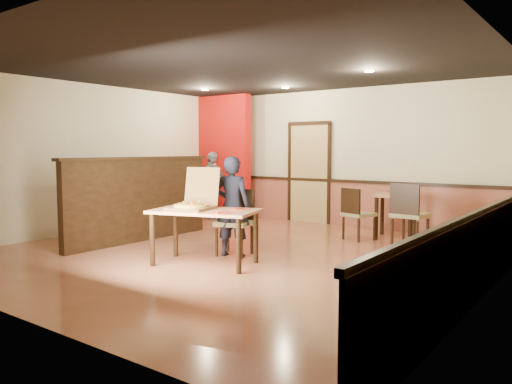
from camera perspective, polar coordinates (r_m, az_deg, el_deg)
floor at (r=7.62m, az=-1.99°, el=-7.01°), size 7.00×7.00×0.00m
ceiling at (r=7.55m, az=-2.06°, el=14.25°), size 7.00×7.00×0.00m
wall_back at (r=10.43m, az=10.04°, el=3.90°), size 7.00×0.00×7.00m
wall_left at (r=10.01m, az=-17.95°, el=3.69°), size 0.00×7.00×7.00m
wall_right at (r=5.95m, az=25.44°, el=2.74°), size 0.00×7.00×7.00m
wainscot_back at (r=10.46m, az=9.88°, el=-1.31°), size 7.00×0.04×0.90m
chair_rail_back at (r=10.40m, az=9.87°, el=1.25°), size 7.00×0.06×0.06m
wainscot_right at (r=6.06m, az=24.83°, el=-6.25°), size 0.04×7.00×0.90m
chair_rail_right at (r=6.00m, az=24.80°, el=-1.82°), size 0.06×7.00×0.06m
back_door at (r=10.79m, az=6.10°, el=2.12°), size 0.90×0.06×2.10m
booth_partition at (r=8.75m, az=-13.16°, el=-0.70°), size 0.20×3.10×1.44m
red_accent_panel at (r=11.62m, az=-4.05°, el=4.07°), size 1.60×0.20×2.78m
spot_a at (r=10.39m, az=-5.90°, el=11.57°), size 0.14×0.14×0.02m
spot_b at (r=10.03m, az=3.37°, el=11.83°), size 0.14×0.14×0.02m
spot_c at (r=8.11m, az=12.84°, el=13.35°), size 0.14×0.14×0.02m
main_table at (r=6.82m, az=-5.89°, el=-2.93°), size 1.58×1.18×0.76m
diner_chair at (r=7.48m, az=-2.27°, el=-3.10°), size 0.59×0.59×0.97m
side_chair_left at (r=8.77m, az=11.38°, el=-2.23°), size 0.57×0.57×0.91m
side_chair_right at (r=8.41m, az=17.02°, el=-2.22°), size 0.55×0.55×1.03m
side_table at (r=9.14m, az=15.71°, el=-1.34°), size 0.87×0.87×0.79m
diner at (r=7.32m, az=-2.73°, el=-1.63°), size 0.63×0.52×1.48m
passerby at (r=11.27m, az=-5.08°, el=0.76°), size 0.50×0.94×1.52m
pizza_box at (r=6.88m, az=-7.20°, el=-1.35°), size 0.66×0.73×0.56m
pizza at (r=6.84m, az=-7.45°, el=-1.55°), size 0.51×0.51×0.03m
napkin_near at (r=6.40m, az=-3.90°, el=-2.42°), size 0.25×0.25×0.01m
napkin_far at (r=6.84m, az=-1.93°, el=-1.94°), size 0.24×0.24×0.01m
condiment at (r=9.12m, az=16.27°, el=0.29°), size 0.07×0.07×0.17m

